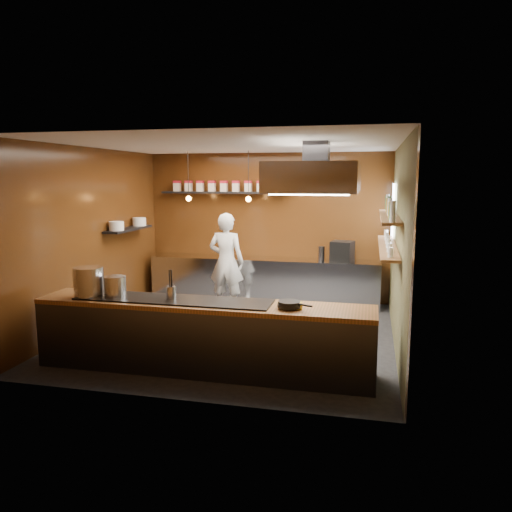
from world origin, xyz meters
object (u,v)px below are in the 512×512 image
(espresso_machine, at_px, (342,251))
(chef, at_px, (226,262))
(extractor_hood, at_px, (316,177))
(stockpot_small, at_px, (115,286))
(stockpot_large, at_px, (89,281))

(espresso_machine, xyz_separation_m, chef, (-2.12, -0.68, -0.17))
(extractor_hood, xyz_separation_m, chef, (-1.86, 1.81, -1.58))
(extractor_hood, bearing_deg, chef, 135.78)
(espresso_machine, bearing_deg, extractor_hood, -82.97)
(stockpot_small, bearing_deg, extractor_hood, 25.81)
(stockpot_large, relative_size, chef, 0.21)
(espresso_machine, bearing_deg, chef, -149.21)
(espresso_machine, height_order, chef, chef)
(stockpot_large, bearing_deg, stockpot_small, 8.31)
(stockpot_large, relative_size, espresso_machine, 0.99)
(chef, bearing_deg, stockpot_small, 80.41)
(chef, bearing_deg, espresso_machine, -159.62)
(chef, bearing_deg, stockpot_large, 74.42)
(extractor_hood, relative_size, stockpot_small, 7.05)
(stockpot_large, xyz_separation_m, espresso_machine, (3.13, 3.76, -0.03))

